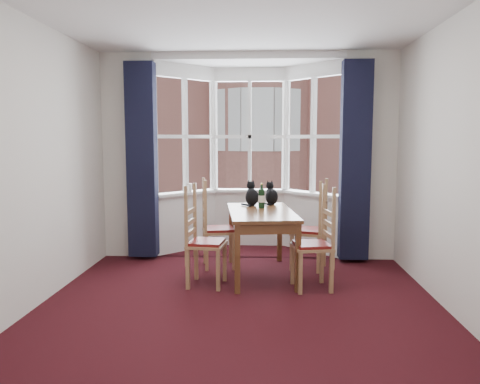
# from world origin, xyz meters

# --- Properties ---
(floor) EXTENTS (4.50, 4.50, 0.00)m
(floor) POSITION_xyz_m (0.00, 0.00, 0.00)
(floor) COLOR black
(floor) RESTS_ON ground
(ceiling) EXTENTS (4.50, 4.50, 0.00)m
(ceiling) POSITION_xyz_m (0.00, 0.00, 2.80)
(ceiling) COLOR white
(ceiling) RESTS_ON floor
(wall_left) EXTENTS (0.00, 4.50, 4.50)m
(wall_left) POSITION_xyz_m (-2.00, 0.00, 1.40)
(wall_left) COLOR silver
(wall_left) RESTS_ON floor
(wall_right) EXTENTS (0.00, 4.50, 4.50)m
(wall_right) POSITION_xyz_m (2.00, 0.00, 1.40)
(wall_right) COLOR silver
(wall_right) RESTS_ON floor
(wall_near) EXTENTS (4.00, 0.00, 4.00)m
(wall_near) POSITION_xyz_m (0.00, -2.25, 1.40)
(wall_near) COLOR silver
(wall_near) RESTS_ON floor
(wall_back_pier_left) EXTENTS (0.70, 0.12, 2.80)m
(wall_back_pier_left) POSITION_xyz_m (-1.65, 2.25, 1.40)
(wall_back_pier_left) COLOR silver
(wall_back_pier_left) RESTS_ON floor
(wall_back_pier_right) EXTENTS (0.70, 0.12, 2.80)m
(wall_back_pier_right) POSITION_xyz_m (1.65, 2.25, 1.40)
(wall_back_pier_right) COLOR silver
(wall_back_pier_right) RESTS_ON floor
(bay_window) EXTENTS (2.76, 0.94, 2.80)m
(bay_window) POSITION_xyz_m (0.00, 2.75, 1.40)
(bay_window) COLOR white
(bay_window) RESTS_ON floor
(curtain_left) EXTENTS (0.38, 0.22, 2.60)m
(curtain_left) POSITION_xyz_m (-1.42, 2.07, 1.35)
(curtain_left) COLOR black
(curtain_left) RESTS_ON floor
(curtain_right) EXTENTS (0.38, 0.22, 2.60)m
(curtain_right) POSITION_xyz_m (1.42, 2.07, 1.35)
(curtain_right) COLOR black
(curtain_right) RESTS_ON floor
(dining_table) EXTENTS (0.91, 1.48, 0.79)m
(dining_table) POSITION_xyz_m (0.19, 1.37, 0.69)
(dining_table) COLOR brown
(dining_table) RESTS_ON floor
(chair_left_near) EXTENTS (0.44, 0.46, 0.92)m
(chair_left_near) POSITION_xyz_m (-0.50, 0.96, 0.47)
(chair_left_near) COLOR #A1784E
(chair_left_near) RESTS_ON floor
(chair_left_far) EXTENTS (0.47, 0.49, 0.92)m
(chair_left_far) POSITION_xyz_m (-0.44, 1.71, 0.47)
(chair_left_far) COLOR #A1784E
(chair_left_far) RESTS_ON floor
(chair_right_near) EXTENTS (0.47, 0.48, 0.92)m
(chair_right_near) POSITION_xyz_m (0.85, 0.91, 0.47)
(chair_right_near) COLOR #A1784E
(chair_right_near) RESTS_ON floor
(chair_right_far) EXTENTS (0.51, 0.52, 0.92)m
(chair_right_far) POSITION_xyz_m (0.88, 1.68, 0.47)
(chair_right_far) COLOR #A1784E
(chair_right_far) RESTS_ON floor
(cat_left) EXTENTS (0.22, 0.27, 0.33)m
(cat_left) POSITION_xyz_m (0.07, 1.81, 0.92)
(cat_left) COLOR black
(cat_left) RESTS_ON dining_table
(cat_right) EXTENTS (0.23, 0.27, 0.32)m
(cat_right) POSITION_xyz_m (0.32, 1.92, 0.91)
(cat_right) COLOR black
(cat_right) RESTS_ON dining_table
(wine_bottle) EXTENTS (0.08, 0.08, 0.31)m
(wine_bottle) POSITION_xyz_m (0.20, 1.59, 0.92)
(wine_bottle) COLOR black
(wine_bottle) RESTS_ON dining_table
(candle_tall) EXTENTS (0.06, 0.06, 0.12)m
(candle_tall) POSITION_xyz_m (-0.86, 2.60, 0.93)
(candle_tall) COLOR white
(candle_tall) RESTS_ON bay_window
(street) EXTENTS (80.00, 80.00, 0.00)m
(street) POSITION_xyz_m (0.00, 32.25, -6.00)
(street) COLOR #333335
(street) RESTS_ON ground
(tenement_building) EXTENTS (18.40, 7.80, 15.20)m
(tenement_building) POSITION_xyz_m (0.00, 14.01, 1.60)
(tenement_building) COLOR #9B5B50
(tenement_building) RESTS_ON street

